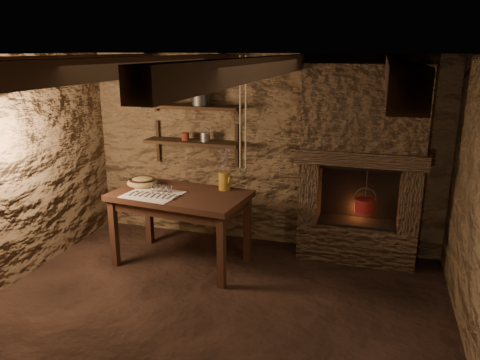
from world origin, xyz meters
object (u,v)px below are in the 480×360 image
(wooden_bowl, at_px, (142,183))
(red_pot, at_px, (365,205))
(work_table, at_px, (181,226))
(stoneware_jug, at_px, (225,172))
(iron_stockpot, at_px, (201,98))

(wooden_bowl, xyz_separation_m, red_pot, (2.57, 0.54, -0.20))
(work_table, relative_size, wooden_bowl, 4.41)
(stoneware_jug, height_order, wooden_bowl, stoneware_jug)
(stoneware_jug, height_order, red_pot, stoneware_jug)
(iron_stockpot, bearing_deg, work_table, -88.58)
(wooden_bowl, distance_m, red_pot, 2.63)
(work_table, relative_size, stoneware_jug, 3.32)
(work_table, height_order, stoneware_jug, stoneware_jug)
(iron_stockpot, bearing_deg, wooden_bowl, -128.39)
(wooden_bowl, bearing_deg, red_pot, 11.78)
(wooden_bowl, distance_m, iron_stockpot, 1.27)
(work_table, bearing_deg, stoneware_jug, 36.86)
(iron_stockpot, bearing_deg, stoneware_jug, -47.66)
(work_table, distance_m, red_pot, 2.15)
(wooden_bowl, bearing_deg, iron_stockpot, 51.61)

